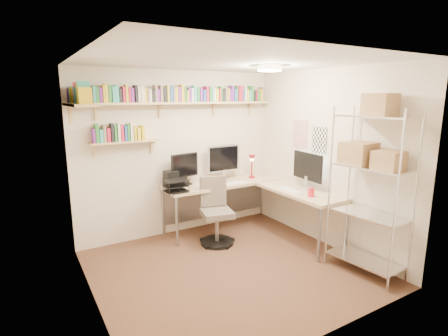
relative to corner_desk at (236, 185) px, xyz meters
The scene contains 6 objects.
ground 1.41m from the corner_desk, 126.26° to the right, with size 3.20×3.20×0.00m, color #4B2E20.
room_shell 1.41m from the corner_desk, 126.12° to the right, with size 3.24×3.04×2.52m.
wall_shelves 1.71m from the corner_desk, 162.62° to the left, with size 3.12×1.09×0.80m.
corner_desk is the anchor object (origin of this frame).
office_chair 0.61m from the corner_desk, 160.20° to the right, with size 0.52×0.53×0.97m.
wire_rack 2.07m from the corner_desk, 70.35° to the right, with size 0.50×0.90×2.15m.
Camera 1 is at (-2.14, -3.43, 2.12)m, focal length 28.00 mm.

